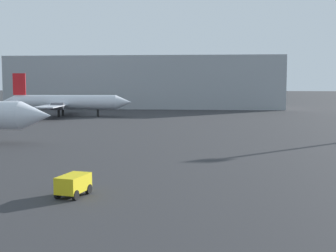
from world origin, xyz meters
TOP-DOWN VIEW (x-y plane):
  - airplane_distant at (-29.28, 81.89)m, footprint 25.54×23.42m
  - baggage_cart at (-8.69, 20.09)m, footprint 1.81×2.62m
  - terminal_building at (-18.30, 114.85)m, footprint 67.92×19.79m

SIDE VIEW (x-z plane):
  - baggage_cart at x=-8.69m, z-range 0.11..1.41m
  - airplane_distant at x=-29.28m, z-range -1.40..6.87m
  - terminal_building at x=-18.30m, z-range 0.00..12.82m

